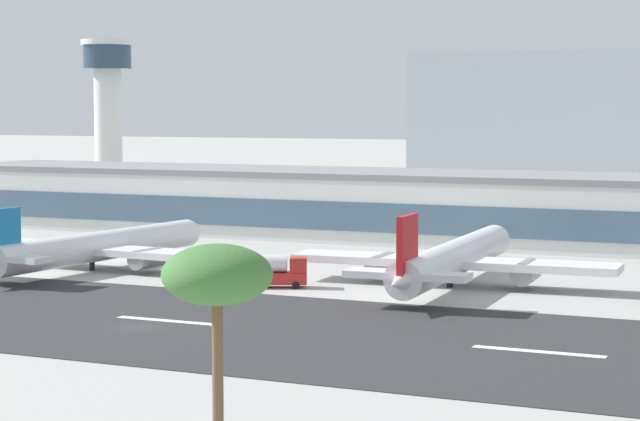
{
  "coord_description": "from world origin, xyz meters",
  "views": [
    {
      "loc": [
        65.28,
        -101.14,
        21.56
      ],
      "look_at": [
        -0.32,
        43.91,
        8.24
      ],
      "focal_mm": 68.49,
      "sensor_mm": 36.0,
      "label": 1
    }
  ],
  "objects_px": {
    "terminal_building": "(404,206)",
    "service_fuel_truck_0": "(272,271)",
    "airliner_red_tail_gate_2": "(451,260)",
    "service_baggage_tug_2": "(178,273)",
    "palm_tree_0": "(217,279)",
    "airliner_blue_tail_gate_1": "(93,248)",
    "control_tower": "(108,105)"
  },
  "relations": [
    {
      "from": "terminal_building",
      "to": "control_tower",
      "type": "height_order",
      "value": "control_tower"
    },
    {
      "from": "terminal_building",
      "to": "service_fuel_truck_0",
      "type": "xyz_separation_m",
      "value": [
        4.38,
        -57.34,
        -3.6
      ]
    },
    {
      "from": "airliner_red_tail_gate_2",
      "to": "service_fuel_truck_0",
      "type": "bearing_deg",
      "value": 111.85
    },
    {
      "from": "service_baggage_tug_2",
      "to": "palm_tree_0",
      "type": "height_order",
      "value": "palm_tree_0"
    },
    {
      "from": "airliner_red_tail_gate_2",
      "to": "service_baggage_tug_2",
      "type": "height_order",
      "value": "airliner_red_tail_gate_2"
    },
    {
      "from": "service_fuel_truck_0",
      "to": "terminal_building",
      "type": "bearing_deg",
      "value": 70.67
    },
    {
      "from": "airliner_blue_tail_gate_1",
      "to": "service_baggage_tug_2",
      "type": "height_order",
      "value": "airliner_blue_tail_gate_1"
    },
    {
      "from": "terminal_building",
      "to": "service_baggage_tug_2",
      "type": "height_order",
      "value": "terminal_building"
    },
    {
      "from": "airliner_blue_tail_gate_1",
      "to": "control_tower",
      "type": "bearing_deg",
      "value": 37.81
    },
    {
      "from": "terminal_building",
      "to": "service_baggage_tug_2",
      "type": "distance_m",
      "value": 58.04
    },
    {
      "from": "control_tower",
      "to": "airliner_red_tail_gate_2",
      "type": "xyz_separation_m",
      "value": [
        108.8,
        -87.93,
        -19.16
      ]
    },
    {
      "from": "service_baggage_tug_2",
      "to": "airliner_blue_tail_gate_1",
      "type": "bearing_deg",
      "value": 166.31
    },
    {
      "from": "service_baggage_tug_2",
      "to": "control_tower",
      "type": "bearing_deg",
      "value": 128.84
    },
    {
      "from": "airliner_red_tail_gate_2",
      "to": "palm_tree_0",
      "type": "relative_size",
      "value": 3.46
    },
    {
      "from": "terminal_building",
      "to": "control_tower",
      "type": "xyz_separation_m",
      "value": [
        -84.83,
        39.77,
        16.79
      ]
    },
    {
      "from": "control_tower",
      "to": "service_fuel_truck_0",
      "type": "xyz_separation_m",
      "value": [
        89.21,
        -97.1,
        -20.39
      ]
    },
    {
      "from": "terminal_building",
      "to": "airliner_red_tail_gate_2",
      "type": "height_order",
      "value": "terminal_building"
    },
    {
      "from": "airliner_red_tail_gate_2",
      "to": "service_baggage_tug_2",
      "type": "distance_m",
      "value": 34.13
    },
    {
      "from": "airliner_blue_tail_gate_1",
      "to": "palm_tree_0",
      "type": "distance_m",
      "value": 99.06
    },
    {
      "from": "airliner_blue_tail_gate_1",
      "to": "palm_tree_0",
      "type": "bearing_deg",
      "value": -136.38
    },
    {
      "from": "airliner_blue_tail_gate_1",
      "to": "terminal_building",
      "type": "bearing_deg",
      "value": -19.88
    },
    {
      "from": "service_fuel_truck_0",
      "to": "service_baggage_tug_2",
      "type": "height_order",
      "value": "service_fuel_truck_0"
    },
    {
      "from": "service_fuel_truck_0",
      "to": "control_tower",
      "type": "bearing_deg",
      "value": 108.88
    },
    {
      "from": "airliner_blue_tail_gate_1",
      "to": "airliner_red_tail_gate_2",
      "type": "height_order",
      "value": "airliner_red_tail_gate_2"
    },
    {
      "from": "control_tower",
      "to": "airliner_red_tail_gate_2",
      "type": "bearing_deg",
      "value": -38.95
    },
    {
      "from": "service_fuel_truck_0",
      "to": "airliner_red_tail_gate_2",
      "type": "bearing_deg",
      "value": 1.39
    },
    {
      "from": "airliner_blue_tail_gate_1",
      "to": "service_fuel_truck_0",
      "type": "bearing_deg",
      "value": -93.46
    },
    {
      "from": "airliner_blue_tail_gate_1",
      "to": "airliner_red_tail_gate_2",
      "type": "relative_size",
      "value": 0.93
    },
    {
      "from": "airliner_blue_tail_gate_1",
      "to": "airliner_red_tail_gate_2",
      "type": "bearing_deg",
      "value": -79.32
    },
    {
      "from": "airliner_red_tail_gate_2",
      "to": "service_fuel_truck_0",
      "type": "height_order",
      "value": "airliner_red_tail_gate_2"
    },
    {
      "from": "service_baggage_tug_2",
      "to": "palm_tree_0",
      "type": "relative_size",
      "value": 0.23
    },
    {
      "from": "palm_tree_0",
      "to": "airliner_red_tail_gate_2",
      "type": "bearing_deg",
      "value": 99.34
    }
  ]
}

